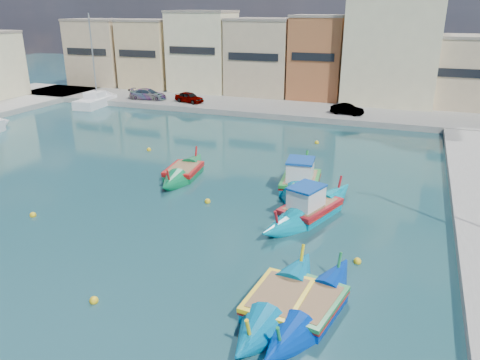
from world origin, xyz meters
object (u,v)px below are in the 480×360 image
at_px(luzzu_turquoise_cabin, 310,210).
at_px(yacht_north, 104,100).
at_px(luzzu_cyan_south, 278,302).
at_px(luzzu_green, 184,173).
at_px(luzzu_blue_cabin, 300,183).
at_px(church_block, 395,33).
at_px(luzzu_blue_south, 312,308).

relative_size(luzzu_turquoise_cabin, yacht_north, 0.83).
relative_size(luzzu_turquoise_cabin, luzzu_cyan_south, 1.18).
relative_size(luzzu_turquoise_cabin, luzzu_green, 1.21).
bearing_deg(luzzu_blue_cabin, luzzu_cyan_south, -79.85).
relative_size(church_block, luzzu_blue_cabin, 2.03).
bearing_deg(luzzu_green, luzzu_blue_cabin, 3.92).
relative_size(church_block, yacht_north, 1.67).
bearing_deg(yacht_north, luzzu_cyan_south, -45.61).
bearing_deg(luzzu_turquoise_cabin, yacht_north, 142.82).
distance_m(luzzu_blue_cabin, luzzu_cyan_south, 13.16).
xyz_separation_m(luzzu_turquoise_cabin, luzzu_blue_south, (2.11, -8.88, -0.12)).
relative_size(church_block, luzzu_turquoise_cabin, 2.02).
distance_m(luzzu_blue_south, yacht_north, 46.53).
bearing_deg(luzzu_blue_south, luzzu_cyan_south, -174.48).
xyz_separation_m(luzzu_cyan_south, yacht_north, (-31.96, 32.65, 0.19)).
bearing_deg(church_block, luzzu_blue_cabin, -95.79).
bearing_deg(luzzu_blue_south, yacht_north, 135.66).
distance_m(luzzu_turquoise_cabin, luzzu_blue_cabin, 4.23).
relative_size(luzzu_green, luzzu_cyan_south, 0.98).
distance_m(church_block, luzzu_blue_south, 44.16).
distance_m(luzzu_blue_cabin, yacht_north, 35.59).
distance_m(luzzu_turquoise_cabin, luzzu_blue_south, 9.13).
bearing_deg(luzzu_green, yacht_north, 136.61).
relative_size(church_block, luzzu_blue_south, 2.35).
distance_m(luzzu_turquoise_cabin, luzzu_cyan_south, 9.04).
distance_m(church_block, luzzu_cyan_south, 44.29).
bearing_deg(church_block, yacht_north, -161.62).
bearing_deg(yacht_north, luzzu_blue_cabin, -33.60).
xyz_separation_m(luzzu_blue_cabin, yacht_north, (-29.64, 19.69, 0.05)).
bearing_deg(luzzu_cyan_south, yacht_north, 134.39).
height_order(luzzu_turquoise_cabin, yacht_north, yacht_north).
relative_size(luzzu_blue_south, luzzu_cyan_south, 1.01).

